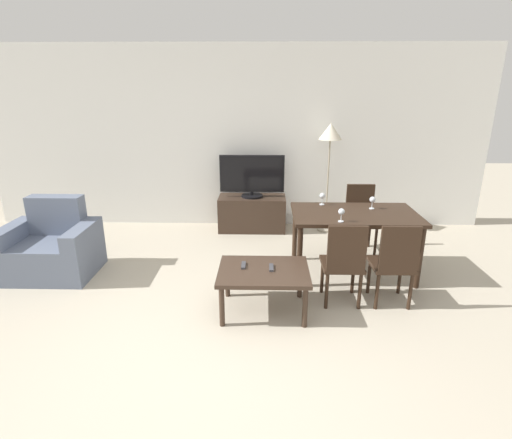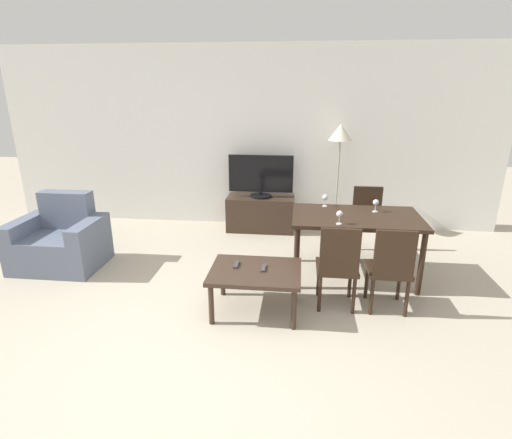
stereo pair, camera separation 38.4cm
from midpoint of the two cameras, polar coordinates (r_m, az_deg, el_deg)
ground_plane at (r=3.38m, az=-10.57°, el=-20.24°), size 18.00×18.00×0.00m
wall_back at (r=6.18m, az=-4.74°, el=11.44°), size 7.59×0.06×2.70m
armchair at (r=5.32m, az=-29.05°, el=-3.70°), size 0.99×0.75×0.87m
tv_stand at (r=6.09m, az=-2.37°, el=0.88°), size 1.01×0.47×0.52m
tv at (r=5.94m, az=-2.44°, el=6.17°), size 0.96×0.32×0.63m
coffee_table at (r=3.85m, az=-1.79°, el=-7.93°), size 0.87×0.66×0.44m
dining_table at (r=4.62m, az=11.61°, el=-0.09°), size 1.41×0.84×0.74m
dining_chair_near at (r=3.97m, az=9.72°, el=-5.87°), size 0.40×0.40×0.88m
dining_chair_far at (r=5.40m, az=12.76°, el=0.56°), size 0.40×0.40×0.88m
dining_chair_near_right at (r=4.07m, az=16.63°, el=-5.77°), size 0.40×0.40×0.88m
floor_lamp at (r=5.87m, az=8.70°, el=11.40°), size 0.33×0.33×1.61m
remote_primary at (r=3.90m, az=-4.64°, el=-6.58°), size 0.04×0.15×0.02m
remote_secondary at (r=3.84m, az=-0.67°, el=-6.95°), size 0.04×0.15×0.02m
wine_glass_left at (r=4.22m, az=9.58°, el=0.96°), size 0.07×0.07×0.15m
wine_glass_center at (r=4.76m, az=14.10°, el=2.64°), size 0.07×0.07×0.15m
wine_glass_right at (r=4.82m, az=7.22°, el=3.25°), size 0.07×0.07×0.15m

